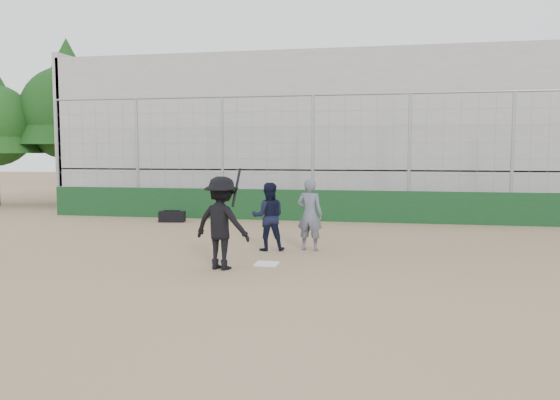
% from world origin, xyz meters
% --- Properties ---
extents(ground, '(90.00, 90.00, 0.00)m').
position_xyz_m(ground, '(0.00, 0.00, 0.00)').
color(ground, brown).
rests_on(ground, ground).
extents(home_plate, '(0.44, 0.44, 0.02)m').
position_xyz_m(home_plate, '(0.00, 0.00, 0.01)').
color(home_plate, white).
rests_on(home_plate, ground).
extents(backstop, '(18.10, 0.25, 4.04)m').
position_xyz_m(backstop, '(0.00, 7.00, 0.96)').
color(backstop, '#103317').
rests_on(backstop, ground).
extents(bleachers, '(20.25, 6.70, 6.98)m').
position_xyz_m(bleachers, '(0.00, 11.95, 2.92)').
color(bleachers, '#979797').
rests_on(bleachers, ground).
extents(tree_left, '(4.48, 4.48, 7.00)m').
position_xyz_m(tree_left, '(-11.00, 11.00, 4.39)').
color(tree_left, '#392214').
rests_on(tree_left, ground).
extents(batter_at_plate, '(1.26, 0.93, 1.90)m').
position_xyz_m(batter_at_plate, '(-0.74, -0.56, 0.87)').
color(batter_at_plate, black).
rests_on(batter_at_plate, ground).
extents(catcher_crouched, '(0.86, 0.74, 1.05)m').
position_xyz_m(catcher_crouched, '(-0.28, 1.47, 0.52)').
color(catcher_crouched, black).
rests_on(catcher_crouched, ground).
extents(umpire, '(0.65, 0.49, 1.46)m').
position_xyz_m(umpire, '(0.62, 1.70, 0.73)').
color(umpire, '#535A69').
rests_on(umpire, ground).
extents(equipment_bag, '(0.85, 0.46, 0.38)m').
position_xyz_m(equipment_bag, '(-4.32, 5.84, 0.17)').
color(equipment_bag, black).
rests_on(equipment_bag, ground).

